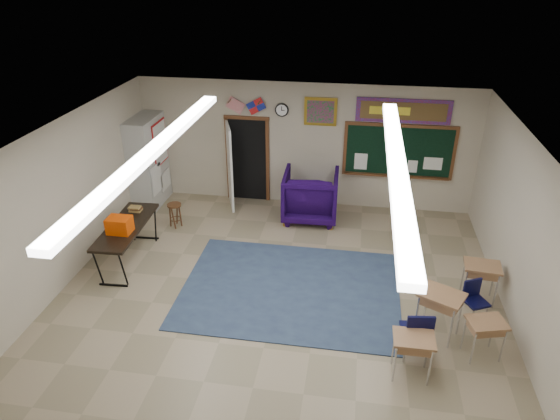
% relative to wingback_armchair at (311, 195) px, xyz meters
% --- Properties ---
extents(floor, '(9.00, 9.00, 0.00)m').
position_rel_wingback_armchair_xyz_m(floor, '(-0.25, -3.69, -0.58)').
color(floor, gray).
rests_on(floor, ground).
extents(back_wall, '(8.00, 0.04, 3.00)m').
position_rel_wingback_armchair_xyz_m(back_wall, '(-0.25, 0.81, 0.92)').
color(back_wall, '#BEB19A').
rests_on(back_wall, floor).
extents(left_wall, '(0.04, 9.00, 3.00)m').
position_rel_wingback_armchair_xyz_m(left_wall, '(-4.25, -3.69, 0.92)').
color(left_wall, '#BEB19A').
rests_on(left_wall, floor).
extents(right_wall, '(0.04, 9.00, 3.00)m').
position_rel_wingback_armchair_xyz_m(right_wall, '(3.75, -3.69, 0.92)').
color(right_wall, '#BEB19A').
rests_on(right_wall, floor).
extents(ceiling, '(8.00, 9.00, 0.04)m').
position_rel_wingback_armchair_xyz_m(ceiling, '(-0.25, -3.69, 2.42)').
color(ceiling, silver).
rests_on(ceiling, back_wall).
extents(area_rug, '(4.00, 3.00, 0.02)m').
position_rel_wingback_armchair_xyz_m(area_rug, '(-0.05, -2.89, -0.57)').
color(area_rug, '#344A64').
rests_on(area_rug, floor).
extents(fluorescent_strips, '(3.86, 6.00, 0.10)m').
position_rel_wingback_armchair_xyz_m(fluorescent_strips, '(-0.25, -3.69, 2.36)').
color(fluorescent_strips, white).
rests_on(fluorescent_strips, ceiling).
extents(doorway, '(1.10, 0.89, 2.16)m').
position_rel_wingback_armchair_xyz_m(doorway, '(-1.75, 0.66, 0.48)').
color(doorway, black).
rests_on(doorway, back_wall).
extents(chalkboard, '(2.55, 0.14, 1.30)m').
position_rel_wingback_armchair_xyz_m(chalkboard, '(1.95, 0.77, 0.88)').
color(chalkboard, brown).
rests_on(chalkboard, back_wall).
extents(bulletin_board, '(2.10, 0.05, 0.55)m').
position_rel_wingback_armchair_xyz_m(bulletin_board, '(1.95, 0.78, 1.87)').
color(bulletin_board, '#A3100D').
rests_on(bulletin_board, back_wall).
extents(framed_art_print, '(0.75, 0.05, 0.65)m').
position_rel_wingback_armchair_xyz_m(framed_art_print, '(0.10, 0.78, 1.77)').
color(framed_art_print, olive).
rests_on(framed_art_print, back_wall).
extents(wall_clock, '(0.32, 0.05, 0.32)m').
position_rel_wingback_armchair_xyz_m(wall_clock, '(-0.80, 0.78, 1.77)').
color(wall_clock, black).
rests_on(wall_clock, back_wall).
extents(wall_flags, '(1.16, 0.06, 0.70)m').
position_rel_wingback_armchair_xyz_m(wall_flags, '(-1.65, 0.75, 1.90)').
color(wall_flags, red).
rests_on(wall_flags, back_wall).
extents(storage_cabinet, '(0.59, 1.25, 2.20)m').
position_rel_wingback_armchair_xyz_m(storage_cabinet, '(-3.97, 0.16, 0.52)').
color(storage_cabinet, '#AFB0AB').
rests_on(storage_cabinet, floor).
extents(wingback_armchair, '(1.28, 1.31, 1.16)m').
position_rel_wingback_armchair_xyz_m(wingback_armchair, '(0.00, 0.00, 0.00)').
color(wingback_armchair, '#170534').
rests_on(wingback_armchair, floor).
extents(student_chair_reading, '(0.56, 0.56, 0.88)m').
position_rel_wingback_armchair_xyz_m(student_chair_reading, '(-0.31, 0.29, -0.14)').
color(student_chair_reading, black).
rests_on(student_chair_reading, floor).
extents(student_chair_desk_a, '(0.50, 0.50, 0.90)m').
position_rel_wingback_armchair_xyz_m(student_chair_desk_a, '(2.06, -4.28, -0.13)').
color(student_chair_desk_a, black).
rests_on(student_chair_desk_a, floor).
extents(student_chair_desk_b, '(0.49, 0.49, 0.74)m').
position_rel_wingback_armchair_xyz_m(student_chair_desk_b, '(3.13, -3.28, -0.21)').
color(student_chair_desk_b, black).
rests_on(student_chair_desk_b, floor).
extents(student_desk_front_left, '(0.83, 0.76, 0.81)m').
position_rel_wingback_armchair_xyz_m(student_desk_front_left, '(2.47, -3.73, -0.13)').
color(student_desk_front_left, '#9F704A').
rests_on(student_desk_front_left, floor).
extents(student_desk_front_right, '(0.66, 0.52, 0.74)m').
position_rel_wingback_armchair_xyz_m(student_desk_front_right, '(3.30, -2.67, -0.16)').
color(student_desk_front_right, '#9F704A').
rests_on(student_desk_front_right, floor).
extents(student_desk_back_left, '(0.59, 0.45, 0.71)m').
position_rel_wingback_armchair_xyz_m(student_desk_back_left, '(1.98, -4.71, -0.18)').
color(student_desk_back_left, '#9F704A').
rests_on(student_desk_back_left, floor).
extents(student_desk_back_right, '(0.64, 0.55, 0.67)m').
position_rel_wingback_armchair_xyz_m(student_desk_back_right, '(3.10, -4.13, -0.21)').
color(student_desk_back_right, '#9F704A').
rests_on(student_desk_back_right, floor).
extents(folding_table, '(0.76, 2.02, 1.13)m').
position_rel_wingback_armchair_xyz_m(folding_table, '(-3.40, -2.45, -0.13)').
color(folding_table, black).
rests_on(folding_table, floor).
extents(wooden_stool, '(0.32, 0.32, 0.56)m').
position_rel_wingback_armchair_xyz_m(wooden_stool, '(-2.99, -0.91, -0.29)').
color(wooden_stool, '#552E19').
rests_on(wooden_stool, floor).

